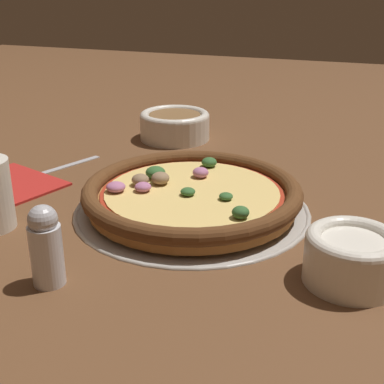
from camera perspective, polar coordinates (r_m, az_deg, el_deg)
name	(u,v)px	position (r m, az deg, el deg)	size (l,w,h in m)	color
ground_plane	(192,210)	(0.80, 0.00, -1.96)	(3.00, 3.00, 0.00)	brown
pizza_tray	(192,208)	(0.80, 0.00, -1.75)	(0.35, 0.35, 0.01)	#B7B2A8
pizza	(192,194)	(0.79, -0.05, -0.19)	(0.32, 0.32, 0.04)	#A86B33
bowl_near	(352,256)	(0.63, 16.70, -6.56)	(0.11, 0.11, 0.06)	silver
bowl_far	(175,124)	(1.13, -1.85, 7.25)	(0.15, 0.15, 0.06)	silver
napkin	(15,181)	(0.95, -18.35, 1.14)	(0.19, 0.16, 0.01)	#B2231E
fork	(53,170)	(0.99, -14.58, 2.32)	(0.08, 0.17, 0.00)	#B7B7BC
pepper_shaker	(46,246)	(0.62, -15.33, -5.55)	(0.04, 0.04, 0.10)	silver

